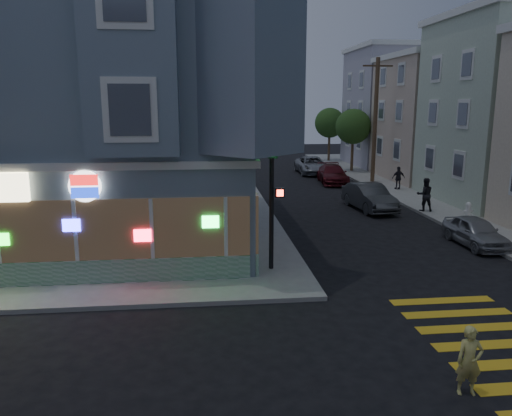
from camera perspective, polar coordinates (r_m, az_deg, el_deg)
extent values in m
plane|color=black|center=(13.45, -2.54, -14.37)|extent=(120.00, 120.00, 0.00)
cube|color=gray|center=(37.76, -25.88, 1.79)|extent=(33.00, 42.00, 0.15)
cube|color=slate|center=(23.64, -19.42, 10.54)|extent=(14.00, 14.00, 11.00)
cube|color=silver|center=(23.72, -19.14, 6.56)|extent=(14.30, 14.30, 0.25)
cube|color=#196B33|center=(17.69, -23.38, -6.88)|extent=(13.60, 0.12, 0.80)
cube|color=#382B1E|center=(17.31, -23.76, -2.48)|extent=(13.60, 0.10, 2.00)
cylinder|color=white|center=(16.53, -18.97, 2.38)|extent=(1.00, 0.12, 1.00)
cube|color=beige|center=(42.22, 22.76, 9.27)|extent=(12.00, 8.60, 9.00)
cube|color=#A6A1B1|center=(50.28, 17.87, 10.76)|extent=(12.00, 8.60, 10.50)
cylinder|color=#4C3826|center=(38.24, 13.46, 9.68)|extent=(0.30, 0.30, 9.00)
cube|color=#4C3826|center=(38.30, 13.75, 15.51)|extent=(2.20, 0.12, 0.12)
cylinder|color=#4C3826|center=(44.18, 10.93, 6.28)|extent=(0.24, 0.24, 3.20)
sphere|color=#22491A|center=(44.02, 11.05, 9.13)|extent=(3.00, 3.00, 3.00)
cylinder|color=#4C3826|center=(51.85, 8.35, 7.18)|extent=(0.24, 0.24, 3.20)
sphere|color=#22491A|center=(51.72, 8.42, 9.61)|extent=(3.00, 3.00, 3.00)
imported|color=#C5BF65|center=(11.63, 23.20, -15.76)|extent=(0.59, 0.43, 1.49)
imported|color=black|center=(28.67, 18.73, 1.47)|extent=(0.95, 0.78, 1.81)
imported|color=black|center=(35.41, 15.97, 3.32)|extent=(0.92, 0.41, 1.55)
imported|color=#929498|center=(23.03, 23.79, -2.49)|extent=(1.49, 3.65, 1.24)
imported|color=#383A3D|center=(28.81, 12.82, 1.23)|extent=(2.04, 4.67, 1.49)
imported|color=#511219|center=(37.95, 8.74, 3.84)|extent=(2.35, 4.90, 1.38)
imported|color=gray|center=(42.86, 6.46, 4.87)|extent=(2.47, 5.23, 1.45)
cylinder|color=black|center=(17.36, 1.79, 1.05)|extent=(0.16, 0.16, 5.06)
cube|color=black|center=(16.88, 1.94, 7.51)|extent=(0.34, 0.30, 1.06)
sphere|color=black|center=(16.69, 2.03, 8.61)|extent=(0.20, 0.20, 0.20)
sphere|color=black|center=(16.72, 2.02, 7.46)|extent=(0.20, 0.20, 0.20)
sphere|color=#19F23F|center=(16.75, 2.01, 6.32)|extent=(0.20, 0.20, 0.20)
cube|color=black|center=(17.17, 2.72, 1.79)|extent=(0.34, 0.22, 0.32)
cube|color=#FF2614|center=(17.07, 2.77, 1.72)|extent=(0.22, 0.02, 0.22)
cylinder|color=white|center=(27.70, 23.06, -0.43)|extent=(0.26, 0.26, 0.65)
sphere|color=white|center=(27.63, 23.13, 0.34)|extent=(0.28, 0.28, 0.28)
cylinder|color=white|center=(27.69, 23.07, -0.32)|extent=(0.49, 0.13, 0.13)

